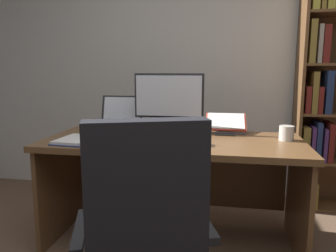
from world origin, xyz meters
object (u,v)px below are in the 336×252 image
(reading_stand_with_book, at_px, (226,123))
(open_binder, at_px, (89,141))
(office_chair, at_px, (145,251))
(bookshelf, at_px, (335,88))
(desk, at_px, (175,164))
(notepad, at_px, (131,138))
(pen, at_px, (134,136))
(keyboard, at_px, (158,142))
(laptop, at_px, (118,123))
(computer_mouse, at_px, (205,142))
(coffee_mug, at_px, (286,133))
(monitor, at_px, (169,102))

(reading_stand_with_book, bearing_deg, open_binder, -149.15)
(office_chair, xyz_separation_m, open_binder, (-0.54, 0.70, 0.32))
(bookshelf, height_order, reading_stand_with_book, bookshelf)
(desk, relative_size, bookshelf, 0.83)
(notepad, xyz_separation_m, pen, (0.02, 0.00, 0.01))
(bookshelf, bearing_deg, keyboard, -143.31)
(laptop, bearing_deg, bookshelf, 18.58)
(pen, bearing_deg, computer_mouse, -14.40)
(reading_stand_with_book, xyz_separation_m, notepad, (-0.64, -0.34, -0.06))
(bookshelf, bearing_deg, coffee_mug, -123.93)
(monitor, relative_size, open_binder, 1.19)
(monitor, height_order, pen, monitor)
(pen, relative_size, coffee_mug, 1.41)
(keyboard, distance_m, open_binder, 0.45)
(desk, bearing_deg, laptop, 159.14)
(open_binder, bearing_deg, bookshelf, 35.04)
(notepad, relative_size, pen, 1.50)
(computer_mouse, distance_m, pen, 0.51)
(office_chair, distance_m, open_binder, 0.94)
(desk, relative_size, open_binder, 4.00)
(keyboard, bearing_deg, notepad, 149.60)
(office_chair, xyz_separation_m, reading_stand_with_book, (0.33, 1.21, 0.38))
(coffee_mug, bearing_deg, desk, -179.02)
(bookshelf, distance_m, computer_mouse, 1.46)
(office_chair, bearing_deg, open_binder, 108.57)
(monitor, relative_size, pen, 3.72)
(desk, height_order, computer_mouse, computer_mouse)
(monitor, height_order, coffee_mug, monitor)
(keyboard, relative_size, notepad, 2.00)
(bookshelf, bearing_deg, desk, -148.72)
(monitor, height_order, reading_stand_with_book, monitor)
(office_chair, distance_m, pen, 0.98)
(monitor, bearing_deg, desk, -67.24)
(laptop, height_order, reading_stand_with_book, laptop)
(office_chair, xyz_separation_m, monitor, (-0.10, 1.14, 0.53))
(bookshelf, xyz_separation_m, notepad, (-1.55, -0.86, -0.30))
(pen, bearing_deg, monitor, 53.80)
(reading_stand_with_book, bearing_deg, laptop, -175.77)
(notepad, bearing_deg, reading_stand_with_book, 28.05)
(desk, xyz_separation_m, coffee_mug, (0.75, 0.01, 0.25))
(notepad, bearing_deg, open_binder, -142.10)
(monitor, bearing_deg, bookshelf, 24.01)
(keyboard, xyz_separation_m, open_binder, (-0.45, -0.05, -0.00))
(computer_mouse, bearing_deg, monitor, 127.00)
(bookshelf, xyz_separation_m, open_binder, (-1.78, -1.04, -0.30))
(desk, bearing_deg, reading_stand_with_book, 34.67)
(notepad, bearing_deg, coffee_mug, 6.12)
(office_chair, height_order, keyboard, office_chair)
(computer_mouse, relative_size, reading_stand_with_book, 0.34)
(notepad, xyz_separation_m, coffee_mug, (1.04, 0.11, 0.04))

